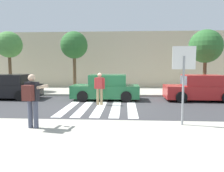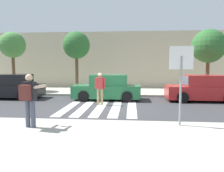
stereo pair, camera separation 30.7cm
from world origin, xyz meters
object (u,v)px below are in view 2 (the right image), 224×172
parked_car_black (10,87)px  parked_car_green (107,88)px  street_tree_west (13,45)px  street_tree_center (76,46)px  photographer_with_backpack (29,96)px  pedestrian_crossing (100,87)px  street_tree_east (209,46)px  parked_car_red (202,89)px  stop_sign (181,68)px

parked_car_black → parked_car_green: same height
street_tree_west → street_tree_center: street_tree_west is taller
photographer_with_backpack → street_tree_west: 11.49m
pedestrian_crossing → parked_car_green: size_ratio=0.42×
parked_car_green → parked_car_black: bearing=-180.0°
parked_car_green → street_tree_east: 7.42m
parked_car_green → street_tree_west: size_ratio=0.91×
parked_car_black → street_tree_center: size_ratio=0.92×
parked_car_green → street_tree_east: (6.62, 2.05, 2.66)m
parked_car_black → street_tree_east: bearing=9.0°
photographer_with_backpack → parked_car_red: (7.45, 6.67, -0.44)m
parked_car_red → street_tree_west: size_ratio=0.91×
photographer_with_backpack → parked_car_red: 10.00m
pedestrian_crossing → parked_car_red: bearing=16.6°
stop_sign → street_tree_west: (-10.75, 8.85, 1.57)m
stop_sign → parked_car_green: stop_sign is taller
parked_car_black → street_tree_center: 5.35m
pedestrian_crossing → street_tree_east: (6.82, 3.80, 2.41)m
parked_car_black → parked_car_red: same height
stop_sign → pedestrian_crossing: bearing=128.2°
parked_car_green → street_tree_east: bearing=17.2°
stop_sign → street_tree_east: size_ratio=0.60×
photographer_with_backpack → parked_car_black: 8.06m
parked_car_green → parked_car_red: 5.67m
stop_sign → street_tree_center: 10.42m
parked_car_black → street_tree_center: street_tree_center is taller
parked_car_black → parked_car_green: 6.28m
street_tree_west → street_tree_east: bearing=-3.4°
photographer_with_backpack → street_tree_east: 12.30m
street_tree_east → photographer_with_backpack: bearing=-133.9°
photographer_with_backpack → street_tree_east: street_tree_east is taller
stop_sign → parked_car_black: (-9.38, 5.95, -1.33)m
parked_car_red → stop_sign: bearing=-113.3°
parked_car_black → street_tree_west: bearing=115.2°
parked_car_red → parked_car_green: bearing=180.0°
pedestrian_crossing → street_tree_center: bearing=118.4°
parked_car_green → parked_car_red: same height
pedestrian_crossing → street_tree_west: 9.17m
photographer_with_backpack → street_tree_west: size_ratio=0.38×
photographer_with_backpack → parked_car_black: (-4.51, 6.67, -0.44)m
pedestrian_crossing → parked_car_black: size_ratio=0.42×
stop_sign → street_tree_center: street_tree_center is taller
street_tree_center → parked_car_black: bearing=-144.4°
stop_sign → street_tree_center: bearing=123.5°
pedestrian_crossing → street_tree_west: street_tree_west is taller
pedestrian_crossing → parked_car_green: pedestrian_crossing is taller
parked_car_black → street_tree_center: (3.69, 2.64, 2.83)m
parked_car_black → street_tree_east: street_tree_east is taller
street_tree_east → parked_car_green: bearing=-162.8°
pedestrian_crossing → street_tree_center: 5.63m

